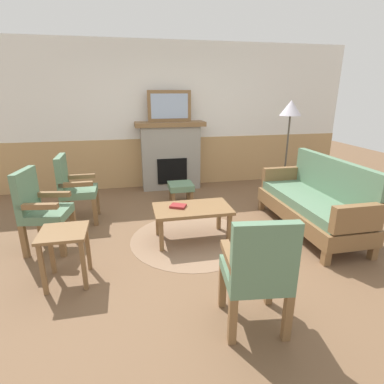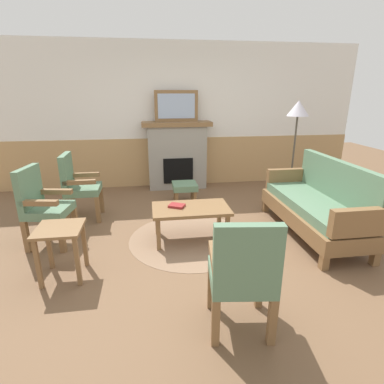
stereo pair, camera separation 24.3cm
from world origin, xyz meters
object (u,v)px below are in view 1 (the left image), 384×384
at_px(side_table, 64,242).
at_px(floor_lamp_by_couch, 290,114).
at_px(fireplace, 171,155).
at_px(framed_picture, 169,106).
at_px(armchair_near_fireplace, 40,207).
at_px(armchair_by_window_left, 73,186).
at_px(coffee_table, 192,211).
at_px(couch, 314,202).
at_px(armchair_front_left, 258,269).
at_px(footstool, 181,188).
at_px(book_on_table, 178,206).

distance_m(side_table, floor_lamp_by_couch, 4.03).
bearing_deg(fireplace, framed_picture, 90.00).
bearing_deg(armchair_near_fireplace, side_table, -63.16).
bearing_deg(armchair_by_window_left, framed_picture, 40.39).
bearing_deg(coffee_table, armchair_near_fireplace, 175.56).
relative_size(framed_picture, coffee_table, 0.83).
bearing_deg(floor_lamp_by_couch, armchair_by_window_left, -173.24).
bearing_deg(armchair_by_window_left, fireplace, 40.38).
height_order(framed_picture, coffee_table, framed_picture).
bearing_deg(side_table, armchair_by_window_left, 95.09).
distance_m(couch, armchair_near_fireplace, 3.46).
xyz_separation_m(framed_picture, floor_lamp_by_couch, (1.91, -0.94, -0.11)).
bearing_deg(armchair_front_left, footstool, 91.60).
relative_size(armchair_by_window_left, armchair_front_left, 1.00).
bearing_deg(floor_lamp_by_couch, book_on_table, -148.93).
bearing_deg(side_table, floor_lamp_by_couch, 30.26).
distance_m(footstool, armchair_by_window_left, 1.69).
distance_m(framed_picture, book_on_table, 2.50).
bearing_deg(footstool, side_table, -127.27).
relative_size(fireplace, coffee_table, 1.35).
bearing_deg(floor_lamp_by_couch, armchair_front_left, -121.45).
bearing_deg(book_on_table, coffee_table, -13.27).
xyz_separation_m(couch, footstool, (-1.58, 1.37, -0.11)).
xyz_separation_m(armchair_near_fireplace, armchair_by_window_left, (0.25, 0.78, 0.00)).
height_order(fireplace, book_on_table, fireplace).
distance_m(couch, side_table, 3.11).
distance_m(coffee_table, floor_lamp_by_couch, 2.60).
height_order(couch, floor_lamp_by_couch, floor_lamp_by_couch).
distance_m(coffee_table, armchair_front_left, 1.63).
bearing_deg(framed_picture, book_on_table, -95.81).
height_order(coffee_table, footstool, coffee_table).
xyz_separation_m(footstool, armchair_front_left, (0.08, -2.93, 0.25)).
bearing_deg(coffee_table, couch, -1.99).
relative_size(couch, book_on_table, 9.63).
distance_m(armchair_by_window_left, floor_lamp_by_couch, 3.64).
xyz_separation_m(couch, book_on_table, (-1.83, 0.10, 0.06)).
bearing_deg(fireplace, floor_lamp_by_couch, -26.09).
bearing_deg(footstool, coffee_table, -93.58).
distance_m(framed_picture, floor_lamp_by_couch, 2.13).
bearing_deg(armchair_by_window_left, armchair_near_fireplace, -108.06).
xyz_separation_m(footstool, side_table, (-1.48, -1.95, 0.15)).
distance_m(couch, coffee_table, 1.66).
xyz_separation_m(book_on_table, floor_lamp_by_couch, (2.14, 1.29, 1.00)).
height_order(side_table, floor_lamp_by_couch, floor_lamp_by_couch).
xyz_separation_m(coffee_table, side_table, (-1.40, -0.63, 0.05)).
height_order(armchair_near_fireplace, armchair_by_window_left, same).
distance_m(footstool, armchair_front_left, 2.94).
relative_size(couch, armchair_front_left, 1.84).
bearing_deg(couch, armchair_near_fireplace, 176.74).
height_order(fireplace, armchair_near_fireplace, fireplace).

